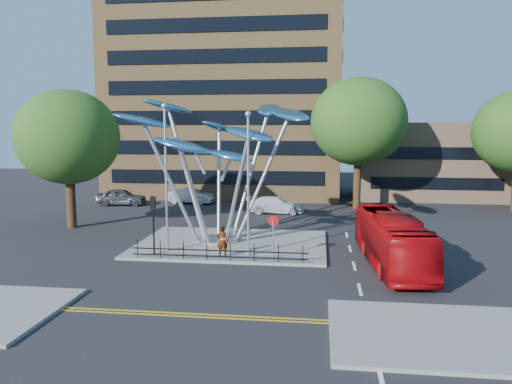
# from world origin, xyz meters

# --- Properties ---
(ground) EXTENTS (120.00, 120.00, 0.00)m
(ground) POSITION_xyz_m (0.00, 0.00, 0.00)
(ground) COLOR black
(ground) RESTS_ON ground
(traffic_island) EXTENTS (12.00, 9.00, 0.15)m
(traffic_island) POSITION_xyz_m (-1.00, 6.00, 0.07)
(traffic_island) COLOR slate
(traffic_island) RESTS_ON ground
(pavement_right) EXTENTS (12.00, 6.00, 0.15)m
(pavement_right) POSITION_xyz_m (11.00, -7.00, 0.07)
(pavement_right) COLOR slate
(pavement_right) RESTS_ON ground
(double_yellow_near) EXTENTS (40.00, 0.12, 0.01)m
(double_yellow_near) POSITION_xyz_m (0.00, -6.00, 0.01)
(double_yellow_near) COLOR gold
(double_yellow_near) RESTS_ON ground
(double_yellow_far) EXTENTS (40.00, 0.12, 0.01)m
(double_yellow_far) POSITION_xyz_m (0.00, -6.30, 0.01)
(double_yellow_far) COLOR gold
(double_yellow_far) RESTS_ON ground
(brick_tower) EXTENTS (25.00, 15.00, 30.00)m
(brick_tower) POSITION_xyz_m (-6.00, 32.00, 15.00)
(brick_tower) COLOR olive
(brick_tower) RESTS_ON ground
(low_building_near) EXTENTS (15.00, 8.00, 8.00)m
(low_building_near) POSITION_xyz_m (16.00, 30.00, 4.00)
(low_building_near) COLOR tan
(low_building_near) RESTS_ON ground
(tree_right) EXTENTS (8.80, 8.80, 12.11)m
(tree_right) POSITION_xyz_m (8.00, 22.00, 8.04)
(tree_right) COLOR black
(tree_right) RESTS_ON ground
(tree_left) EXTENTS (7.60, 7.60, 10.32)m
(tree_left) POSITION_xyz_m (-14.00, 10.00, 6.79)
(tree_left) COLOR black
(tree_left) RESTS_ON ground
(leaf_sculpture) EXTENTS (12.72, 9.54, 9.51)m
(leaf_sculpture) POSITION_xyz_m (-2.07, 6.68, 6.87)
(leaf_sculpture) COLOR #9EA0A5
(leaf_sculpture) RESTS_ON traffic_island
(street_lamp_left) EXTENTS (0.36, 0.36, 8.80)m
(street_lamp_left) POSITION_xyz_m (-4.50, 3.50, 5.36)
(street_lamp_left) COLOR #9EA0A5
(street_lamp_left) RESTS_ON traffic_island
(street_lamp_right) EXTENTS (0.36, 0.36, 8.30)m
(street_lamp_right) POSITION_xyz_m (0.50, 3.00, 5.09)
(street_lamp_right) COLOR #9EA0A5
(street_lamp_right) RESTS_ON traffic_island
(traffic_light_island) EXTENTS (0.28, 0.18, 3.42)m
(traffic_light_island) POSITION_xyz_m (-5.00, 2.50, 2.61)
(traffic_light_island) COLOR black
(traffic_light_island) RESTS_ON traffic_island
(no_entry_sign_island) EXTENTS (0.60, 0.10, 2.45)m
(no_entry_sign_island) POSITION_xyz_m (2.00, 2.52, 1.82)
(no_entry_sign_island) COLOR #9EA0A5
(no_entry_sign_island) RESTS_ON traffic_island
(pedestrian_railing_front) EXTENTS (10.00, 0.06, 1.00)m
(pedestrian_railing_front) POSITION_xyz_m (-1.00, 1.70, 0.55)
(pedestrian_railing_front) COLOR black
(pedestrian_railing_front) RESTS_ON traffic_island
(red_bus) EXTENTS (3.23, 10.40, 2.85)m
(red_bus) POSITION_xyz_m (8.50, 2.44, 1.43)
(red_bus) COLOR #A2070B
(red_bus) RESTS_ON ground
(pedestrian) EXTENTS (0.67, 0.46, 1.80)m
(pedestrian) POSITION_xyz_m (-0.93, 2.50, 1.05)
(pedestrian) COLOR gray
(pedestrian) RESTS_ON traffic_island
(parked_car_left) EXTENTS (4.96, 2.42, 1.63)m
(parked_car_left) POSITION_xyz_m (-14.60, 20.93, 0.82)
(parked_car_left) COLOR #45484E
(parked_car_left) RESTS_ON ground
(parked_car_mid) EXTENTS (4.88, 2.27, 1.55)m
(parked_car_mid) POSITION_xyz_m (-8.18, 22.77, 0.77)
(parked_car_mid) COLOR #B5B8BD
(parked_car_mid) RESTS_ON ground
(parked_car_right) EXTENTS (5.14, 2.29, 1.47)m
(parked_car_right) POSITION_xyz_m (0.68, 18.35, 0.73)
(parked_car_right) COLOR silver
(parked_car_right) RESTS_ON ground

